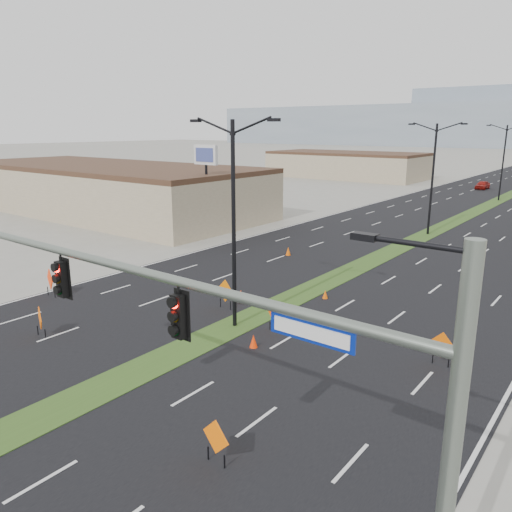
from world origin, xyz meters
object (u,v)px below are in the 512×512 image
Objects in this scene: signal_mast at (239,353)px; streetlight_1 at (433,176)px; construction_sign_0 at (50,280)px; cone_3 at (288,251)px; streetlight_2 at (503,160)px; construction_sign_3 at (275,316)px; construction_sign_5 at (442,346)px; construction_sign_2 at (225,292)px; cone_0 at (253,341)px; streetlight_0 at (234,219)px; car_left at (483,185)px; construction_sign_1 at (40,319)px; construction_sign_4 at (216,439)px; pole_sign_west at (206,163)px; cone_1 at (241,296)px; cone_2 at (325,294)px.

streetlight_1 is at bearing 102.69° from signal_mast.
construction_sign_0 is 17.51m from cone_3.
construction_sign_3 is (2.00, -55.33, -4.59)m from streetlight_2.
streetlight_1 is 33.44m from construction_sign_0.
construction_sign_2 is at bearing -169.97° from construction_sign_5.
construction_sign_2 is (-2.00, -26.40, -4.44)m from streetlight_1.
signal_mast reaches higher than construction_sign_3.
cone_3 is (-8.16, 14.90, 0.03)m from cone_0.
cone_3 is (-3.87, 11.88, -0.64)m from construction_sign_2.
streetlight_0 is at bearing 33.70° from construction_sign_0.
construction_sign_2 is (-2.00, -54.40, -4.44)m from streetlight_2.
car_left is 75.10m from construction_sign_1.
construction_sign_3 is at bearing 121.56° from signal_mast.
signal_mast is 11.11× the size of construction_sign_4.
construction_sign_5 is (9.55, -54.05, -4.54)m from streetlight_2.
construction_sign_2 is at bearing -43.45° from pole_sign_west.
cone_3 is (-3.77, 10.43, -0.00)m from cone_1.
construction_sign_0 is (-19.99, 6.89, -3.79)m from signal_mast.
cone_1 is at bearing 134.45° from cone_0.
streetlight_2 is 6.83× the size of construction_sign_4.
construction_sign_0 reaches higher than cone_2.
pole_sign_west is at bearing 136.31° from streetlight_0.
construction_sign_1 is 1.03× the size of construction_sign_4.
car_left is at bearing 103.47° from construction_sign_0.
construction_sign_5 is at bearing 32.05° from construction_sign_0.
car_left is 68.16m from construction_sign_5.
streetlight_2 is 2.56× the size of car_left.
streetlight_0 is at bearing -84.05° from car_left.
cone_1 is 1.27× the size of cone_2.
construction_sign_5 is at bearing 85.27° from signal_mast.
construction_sign_3 is (7.17, -67.83, 0.16)m from car_left.
construction_sign_0 is 6.10m from construction_sign_1.
construction_sign_3 is 7.65m from construction_sign_5.
car_left is at bearing 110.72° from construction_sign_5.
cone_1 is at bearing -94.80° from streetlight_1.
cone_3 is at bearing -112.00° from streetlight_1.
pole_sign_west reaches higher than construction_sign_4.
construction_sign_2 is 5.29m from cone_0.
streetlight_1 is 1.23× the size of pole_sign_west.
construction_sign_4 is 0.18× the size of pole_sign_west.
cone_1 is (9.34, 6.16, -0.66)m from construction_sign_0.
streetlight_1 is at bearing 37.05° from pole_sign_west.
construction_sign_2 is at bearing -71.97° from cone_3.
construction_sign_1 is (-6.43, -62.59, -4.53)m from streetlight_2.
streetlight_0 is 6.60× the size of construction_sign_1.
streetlight_2 is 64.92m from construction_sign_4.
streetlight_1 is 28.11m from construction_sign_5.
construction_sign_0 is 16.06m from cone_2.
pole_sign_west reaches higher than car_left.
cone_1 is at bearing -85.68° from car_left.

